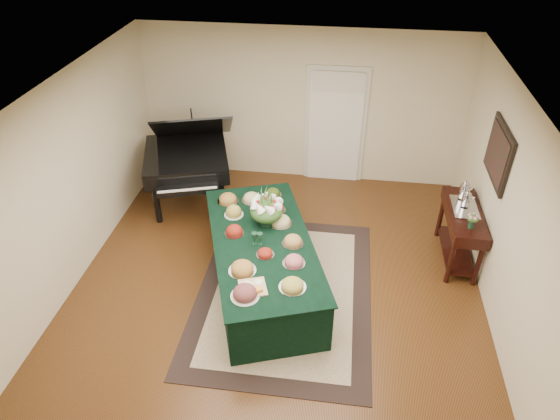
# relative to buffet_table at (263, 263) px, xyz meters

# --- Properties ---
(ground) EXTENTS (6.00, 6.00, 0.00)m
(ground) POSITION_rel_buffet_table_xyz_m (0.19, 0.01, -0.38)
(ground) COLOR black
(ground) RESTS_ON ground
(area_rug) EXTENTS (2.31, 3.23, 0.01)m
(area_rug) POSITION_rel_buffet_table_xyz_m (0.31, -0.12, -0.38)
(area_rug) COLOR black
(area_rug) RESTS_ON ground
(kitchen_doorway) EXTENTS (1.05, 0.07, 2.10)m
(kitchen_doorway) POSITION_rel_buffet_table_xyz_m (0.79, 2.98, 0.64)
(kitchen_doorway) COLOR beige
(kitchen_doorway) RESTS_ON ground
(buffet_table) EXTENTS (2.06, 2.94, 0.76)m
(buffet_table) POSITION_rel_buffet_table_xyz_m (0.00, 0.00, 0.00)
(buffet_table) COLOR black
(buffet_table) RESTS_ON ground
(food_platters) EXTENTS (1.44, 2.40, 0.12)m
(food_platters) POSITION_rel_buffet_table_xyz_m (-0.03, 0.08, 0.42)
(food_platters) COLOR #B8C3B9
(food_platters) RESTS_ON buffet_table
(cutting_board) EXTENTS (0.39, 0.39, 0.10)m
(cutting_board) POSITION_rel_buffet_table_xyz_m (0.03, -0.87, 0.41)
(cutting_board) COLOR tan
(cutting_board) RESTS_ON buffet_table
(green_goblets) EXTENTS (0.15, 0.08, 0.18)m
(green_goblets) POSITION_rel_buffet_table_xyz_m (-0.05, -0.08, 0.47)
(green_goblets) COLOR #153522
(green_goblets) RESTS_ON buffet_table
(floral_centerpiece) EXTENTS (0.46, 0.46, 0.46)m
(floral_centerpiece) POSITION_rel_buffet_table_xyz_m (0.00, 0.37, 0.64)
(floral_centerpiece) COLOR #153522
(floral_centerpiece) RESTS_ON buffet_table
(grand_piano) EXTENTS (1.68, 1.87, 1.65)m
(grand_piano) POSITION_rel_buffet_table_xyz_m (-1.56, 1.89, 0.43)
(grand_piano) COLOR black
(grand_piano) RESTS_ON ground
(wicker_basket) EXTENTS (0.38, 0.38, 0.24)m
(wicker_basket) POSITION_rel_buffet_table_xyz_m (-0.87, 1.47, -0.26)
(wicker_basket) COLOR #96643C
(wicker_basket) RESTS_ON ground
(mahogany_sideboard) EXTENTS (0.45, 1.27, 0.85)m
(mahogany_sideboard) POSITION_rel_buffet_table_xyz_m (2.69, 0.92, 0.27)
(mahogany_sideboard) COLOR black
(mahogany_sideboard) RESTS_ON ground
(tea_service) EXTENTS (0.34, 0.58, 0.30)m
(tea_service) POSITION_rel_buffet_table_xyz_m (2.69, 1.11, 0.58)
(tea_service) COLOR silver
(tea_service) RESTS_ON mahogany_sideboard
(pink_bouquet) EXTENTS (0.17, 0.17, 0.21)m
(pink_bouquet) POSITION_rel_buffet_table_xyz_m (2.69, 0.54, 0.60)
(pink_bouquet) COLOR #153522
(pink_bouquet) RESTS_ON mahogany_sideboard
(wall_painting) EXTENTS (0.05, 0.95, 0.75)m
(wall_painting) POSITION_rel_buffet_table_xyz_m (2.91, 0.92, 1.37)
(wall_painting) COLOR black
(wall_painting) RESTS_ON ground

